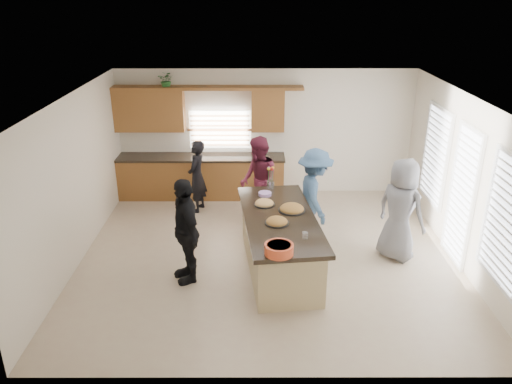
{
  "coord_description": "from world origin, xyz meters",
  "views": [
    {
      "loc": [
        -0.22,
        -7.75,
        4.41
      ],
      "look_at": [
        -0.21,
        0.14,
        1.15
      ],
      "focal_mm": 35.0,
      "sensor_mm": 36.0,
      "label": 1
    }
  ],
  "objects_px": {
    "woman_left_mid": "(259,181)",
    "woman_right_front": "(401,210)",
    "salad_bowl": "(279,249)",
    "woman_left_back": "(197,176)",
    "island": "(279,244)",
    "woman_left_front": "(186,230)",
    "woman_right_back": "(314,195)"
  },
  "relations": [
    {
      "from": "woman_left_mid",
      "to": "woman_left_front",
      "type": "distance_m",
      "value": 2.4
    },
    {
      "from": "island",
      "to": "woman_right_front",
      "type": "distance_m",
      "value": 2.15
    },
    {
      "from": "woman_left_front",
      "to": "woman_right_front",
      "type": "relative_size",
      "value": 0.96
    },
    {
      "from": "woman_left_front",
      "to": "woman_right_back",
      "type": "distance_m",
      "value": 2.59
    },
    {
      "from": "woman_left_back",
      "to": "woman_left_mid",
      "type": "height_order",
      "value": "woman_left_mid"
    },
    {
      "from": "island",
      "to": "woman_right_front",
      "type": "height_order",
      "value": "woman_right_front"
    },
    {
      "from": "woman_left_mid",
      "to": "woman_left_back",
      "type": "bearing_deg",
      "value": -129.36
    },
    {
      "from": "island",
      "to": "woman_right_back",
      "type": "height_order",
      "value": "woman_right_back"
    },
    {
      "from": "woman_left_back",
      "to": "woman_left_mid",
      "type": "bearing_deg",
      "value": 79.1
    },
    {
      "from": "woman_left_front",
      "to": "woman_left_back",
      "type": "bearing_deg",
      "value": 160.38
    },
    {
      "from": "woman_left_mid",
      "to": "woman_left_front",
      "type": "bearing_deg",
      "value": -43.79
    },
    {
      "from": "island",
      "to": "woman_left_mid",
      "type": "height_order",
      "value": "woman_left_mid"
    },
    {
      "from": "island",
      "to": "woman_left_back",
      "type": "bearing_deg",
      "value": 117.92
    },
    {
      "from": "woman_left_back",
      "to": "woman_left_front",
      "type": "distance_m",
      "value": 2.69
    },
    {
      "from": "salad_bowl",
      "to": "woman_left_back",
      "type": "relative_size",
      "value": 0.27
    },
    {
      "from": "woman_left_front",
      "to": "woman_right_back",
      "type": "xyz_separation_m",
      "value": [
        2.18,
        1.4,
        0.01
      ]
    },
    {
      "from": "woman_left_front",
      "to": "woman_left_mid",
      "type": "bearing_deg",
      "value": 129.09
    },
    {
      "from": "woman_left_back",
      "to": "woman_left_mid",
      "type": "xyz_separation_m",
      "value": [
        1.27,
        -0.58,
        0.12
      ]
    },
    {
      "from": "woman_right_back",
      "to": "woman_left_mid",
      "type": "bearing_deg",
      "value": 48.82
    },
    {
      "from": "woman_left_front",
      "to": "island",
      "type": "bearing_deg",
      "value": 80.44
    },
    {
      "from": "island",
      "to": "woman_right_front",
      "type": "relative_size",
      "value": 1.55
    },
    {
      "from": "woman_left_mid",
      "to": "woman_left_front",
      "type": "height_order",
      "value": "woman_left_mid"
    },
    {
      "from": "woman_left_mid",
      "to": "woman_right_front",
      "type": "bearing_deg",
      "value": 44.62
    },
    {
      "from": "salad_bowl",
      "to": "woman_left_back",
      "type": "xyz_separation_m",
      "value": [
        -1.54,
        3.57,
        -0.27
      ]
    },
    {
      "from": "island",
      "to": "woman_left_front",
      "type": "height_order",
      "value": "woman_left_front"
    },
    {
      "from": "woman_left_front",
      "to": "woman_right_back",
      "type": "relative_size",
      "value": 0.99
    },
    {
      "from": "woman_right_front",
      "to": "woman_left_back",
      "type": "bearing_deg",
      "value": 20.03
    },
    {
      "from": "island",
      "to": "woman_left_front",
      "type": "relative_size",
      "value": 1.62
    },
    {
      "from": "woman_right_front",
      "to": "woman_left_mid",
      "type": "bearing_deg",
      "value": 18.02
    },
    {
      "from": "woman_left_front",
      "to": "salad_bowl",
      "type": "bearing_deg",
      "value": 36.11
    },
    {
      "from": "woman_right_front",
      "to": "woman_left_front",
      "type": "bearing_deg",
      "value": 59.45
    },
    {
      "from": "woman_right_back",
      "to": "woman_right_front",
      "type": "height_order",
      "value": "woman_right_front"
    }
  ]
}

